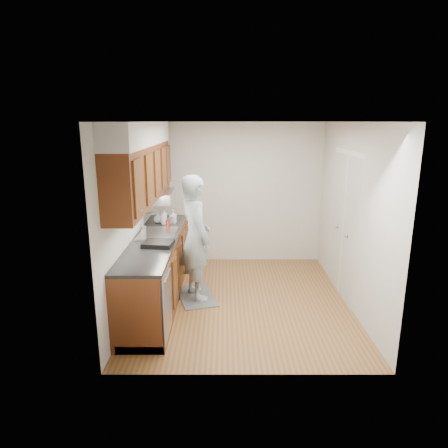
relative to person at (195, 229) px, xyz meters
name	(u,v)px	position (x,y,z in m)	size (l,w,h in m)	color
floor	(241,300)	(0.65, -0.12, -1.03)	(3.50, 3.50, 0.00)	brown
ceiling	(243,122)	(0.65, -0.12, 1.47)	(3.50, 3.50, 0.00)	white
wall_left	(132,216)	(-0.85, -0.12, 0.22)	(0.02, 3.50, 2.50)	beige
wall_right	(352,216)	(2.15, -0.12, 0.22)	(0.02, 3.50, 2.50)	beige
wall_back	(238,194)	(0.65, 1.63, 0.22)	(3.00, 0.02, 2.50)	beige
counter	(157,268)	(-0.55, -0.12, -0.54)	(0.64, 2.80, 1.30)	brown
upper_cabinets	(143,164)	(-0.68, -0.07, 0.92)	(0.47, 2.80, 1.21)	brown
closet_door	(343,226)	(2.14, 0.18, 0.00)	(0.02, 1.22, 2.05)	silver
floor_mat	(197,296)	(0.00, 0.00, -1.02)	(0.49, 0.83, 0.02)	slate
person	(195,229)	(0.00, 0.00, 0.00)	(0.72, 0.48, 2.03)	#91A7B0
soap_bottle_a	(164,217)	(-0.53, 0.61, 0.04)	(0.10, 0.10, 0.26)	silver
soap_bottle_b	(173,217)	(-0.40, 0.71, 0.02)	(0.09, 0.10, 0.21)	silver
soap_bottle_c	(158,217)	(-0.64, 0.72, 0.00)	(0.14, 0.14, 0.18)	silver
soda_can	(168,224)	(-0.45, 0.40, -0.03)	(0.06, 0.06, 0.12)	#A8351C
steel_can	(171,221)	(-0.42, 0.57, -0.03)	(0.07, 0.07, 0.12)	#A5A5AA
dish_rack	(158,244)	(-0.45, -0.49, -0.06)	(0.37, 0.31, 0.06)	black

